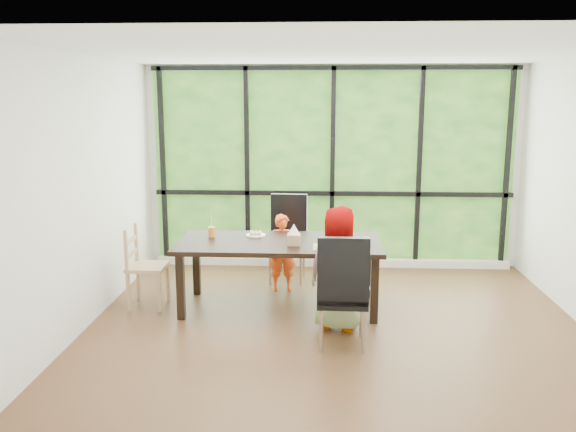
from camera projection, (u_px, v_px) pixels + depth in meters
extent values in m
plane|color=black|center=(335.00, 324.00, 6.11)|extent=(5.00, 5.00, 0.00)
plane|color=silver|center=(332.00, 167.00, 8.04)|extent=(5.00, 0.00, 5.00)
cube|color=#1D4D1D|center=(332.00, 167.00, 8.02)|extent=(4.80, 0.02, 2.65)
cube|color=silver|center=(331.00, 262.00, 8.20)|extent=(4.80, 0.12, 0.10)
cube|color=black|center=(279.00, 275.00, 6.52)|extent=(2.24, 1.12, 0.75)
cube|color=black|center=(287.00, 239.00, 7.43)|extent=(0.49, 0.49, 1.08)
cube|color=black|center=(342.00, 290.00, 5.49)|extent=(0.47, 0.47, 1.08)
cube|color=#A47B58|center=(148.00, 267.00, 6.55)|extent=(0.40, 0.42, 0.90)
imported|color=#F65017|center=(283.00, 253.00, 7.09)|extent=(0.37, 0.28, 0.92)
imported|color=gray|center=(341.00, 268.00, 5.88)|extent=(0.70, 0.56, 1.25)
cube|color=tan|center=(332.00, 247.00, 6.18)|extent=(0.40, 0.29, 0.01)
cylinder|color=white|center=(256.00, 235.00, 6.70)|extent=(0.22, 0.22, 0.01)
cylinder|color=white|center=(335.00, 247.00, 6.17)|extent=(0.23, 0.23, 0.01)
cylinder|color=orange|center=(212.00, 232.00, 6.64)|extent=(0.07, 0.07, 0.11)
cylinder|color=green|center=(366.00, 243.00, 6.13)|extent=(0.07, 0.07, 0.12)
cube|color=tan|center=(294.00, 240.00, 6.27)|extent=(0.14, 0.14, 0.12)
cylinder|color=white|center=(211.00, 223.00, 6.62)|extent=(0.01, 0.04, 0.20)
cylinder|color=pink|center=(367.00, 233.00, 6.11)|extent=(0.01, 0.04, 0.20)
cone|color=white|center=(294.00, 229.00, 6.25)|extent=(0.12, 0.12, 0.11)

